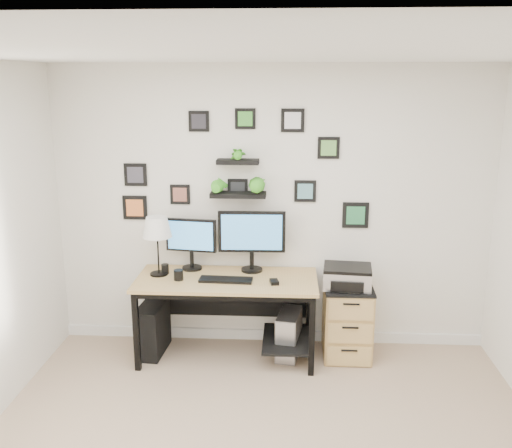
# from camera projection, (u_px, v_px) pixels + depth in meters

# --- Properties ---
(room) EXTENTS (4.00, 4.00, 4.00)m
(room) POSITION_uv_depth(u_px,v_px,m) (271.00, 335.00, 5.53)
(room) COLOR tan
(room) RESTS_ON ground
(desk) EXTENTS (1.60, 0.70, 0.75)m
(desk) POSITION_uv_depth(u_px,v_px,m) (231.00, 290.00, 5.10)
(desk) COLOR tan
(desk) RESTS_ON ground
(monitor_left) EXTENTS (0.47, 0.21, 0.48)m
(monitor_left) POSITION_uv_depth(u_px,v_px,m) (191.00, 240.00, 5.21)
(monitor_left) COLOR black
(monitor_left) RESTS_ON desk
(monitor_right) EXTENTS (0.61, 0.20, 0.56)m
(monitor_right) POSITION_uv_depth(u_px,v_px,m) (252.00, 236.00, 5.14)
(monitor_right) COLOR black
(monitor_right) RESTS_ON desk
(keyboard) EXTENTS (0.47, 0.17, 0.02)m
(keyboard) POSITION_uv_depth(u_px,v_px,m) (226.00, 280.00, 4.97)
(keyboard) COLOR black
(keyboard) RESTS_ON desk
(mouse) EXTENTS (0.09, 0.12, 0.03)m
(mouse) POSITION_uv_depth(u_px,v_px,m) (274.00, 282.00, 4.91)
(mouse) COLOR black
(mouse) RESTS_ON desk
(table_lamp) EXTENTS (0.26, 0.26, 0.54)m
(table_lamp) POSITION_uv_depth(u_px,v_px,m) (157.00, 228.00, 5.03)
(table_lamp) COLOR black
(table_lamp) RESTS_ON desk
(mug) EXTENTS (0.08, 0.08, 0.09)m
(mug) POSITION_uv_depth(u_px,v_px,m) (179.00, 275.00, 4.99)
(mug) COLOR black
(mug) RESTS_ON desk
(pen_cup) EXTENTS (0.07, 0.07, 0.09)m
(pen_cup) POSITION_uv_depth(u_px,v_px,m) (165.00, 269.00, 5.15)
(pen_cup) COLOR black
(pen_cup) RESTS_ON desk
(pc_tower_black) EXTENTS (0.24, 0.48, 0.47)m
(pc_tower_black) POSITION_uv_depth(u_px,v_px,m) (153.00, 328.00, 5.24)
(pc_tower_black) COLOR black
(pc_tower_black) RESTS_ON ground
(pc_tower_grey) EXTENTS (0.25, 0.44, 0.41)m
(pc_tower_grey) POSITION_uv_depth(u_px,v_px,m) (289.00, 334.00, 5.19)
(pc_tower_grey) COLOR gray
(pc_tower_grey) RESTS_ON ground
(file_cabinet) EXTENTS (0.43, 0.53, 0.67)m
(file_cabinet) POSITION_uv_depth(u_px,v_px,m) (347.00, 320.00, 5.17)
(file_cabinet) COLOR tan
(file_cabinet) RESTS_ON ground
(printer) EXTENTS (0.44, 0.37, 0.19)m
(printer) POSITION_uv_depth(u_px,v_px,m) (347.00, 277.00, 5.03)
(printer) COLOR silver
(printer) RESTS_ON file_cabinet
(wall_decor) EXTENTS (2.27, 0.18, 1.07)m
(wall_decor) POSITION_uv_depth(u_px,v_px,m) (240.00, 173.00, 5.09)
(wall_decor) COLOR black
(wall_decor) RESTS_ON ground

